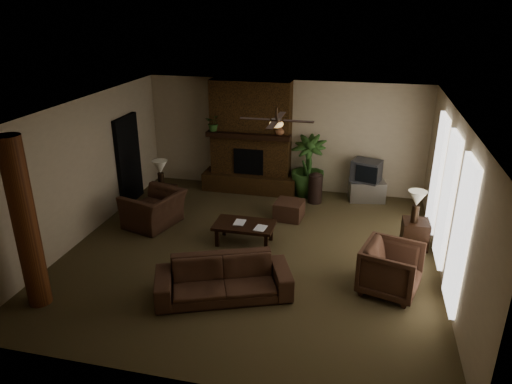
% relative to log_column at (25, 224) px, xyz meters
% --- Properties ---
extents(room_shell, '(7.00, 7.00, 7.00)m').
position_rel_log_column_xyz_m(room_shell, '(2.95, 2.40, 0.00)').
color(room_shell, '#4E4027').
rests_on(room_shell, ground).
extents(fireplace, '(2.40, 0.70, 2.80)m').
position_rel_log_column_xyz_m(fireplace, '(2.15, 5.62, -0.24)').
color(fireplace, '#4F3115').
rests_on(fireplace, ground).
extents(windows, '(0.08, 3.65, 2.35)m').
position_rel_log_column_xyz_m(windows, '(6.40, 2.60, -0.05)').
color(windows, white).
rests_on(windows, ground).
extents(log_column, '(0.36, 0.36, 2.80)m').
position_rel_log_column_xyz_m(log_column, '(0.00, 0.00, 0.00)').
color(log_column, brown).
rests_on(log_column, ground).
extents(doorway, '(0.10, 1.00, 2.10)m').
position_rel_log_column_xyz_m(doorway, '(-0.49, 4.20, -0.35)').
color(doorway, black).
rests_on(doorway, ground).
extents(ceiling_fan, '(1.35, 1.35, 0.37)m').
position_rel_log_column_xyz_m(ceiling_fan, '(3.35, 2.70, 1.13)').
color(ceiling_fan, black).
rests_on(ceiling_fan, ceiling).
extents(sofa, '(2.29, 1.41, 0.86)m').
position_rel_log_column_xyz_m(sofa, '(2.85, 0.86, -0.97)').
color(sofa, '#42291C').
rests_on(sofa, ground).
extents(armchair_left, '(1.04, 1.32, 1.01)m').
position_rel_log_column_xyz_m(armchair_left, '(0.62, 3.08, -0.89)').
color(armchair_left, '#42291C').
rests_on(armchair_left, ground).
extents(armchair_right, '(1.07, 1.11, 0.94)m').
position_rel_log_column_xyz_m(armchair_right, '(5.53, 1.61, -0.93)').
color(armchair_right, '#42291C').
rests_on(armchair_right, ground).
extents(coffee_table, '(1.20, 0.70, 0.43)m').
position_rel_log_column_xyz_m(coffee_table, '(2.73, 2.71, -1.03)').
color(coffee_table, black).
rests_on(coffee_table, ground).
extents(ottoman, '(0.66, 0.66, 0.40)m').
position_rel_log_column_xyz_m(ottoman, '(3.41, 4.09, -1.20)').
color(ottoman, '#42291C').
rests_on(ottoman, ground).
extents(tv_stand, '(0.92, 0.64, 0.50)m').
position_rel_log_column_xyz_m(tv_stand, '(5.09, 5.55, -1.15)').
color(tv_stand, '#AEADB0').
rests_on(tv_stand, ground).
extents(tv, '(0.77, 0.70, 0.52)m').
position_rel_log_column_xyz_m(tv, '(5.04, 5.54, -0.64)').
color(tv, '#323234').
rests_on(tv, tv_stand).
extents(floor_vase, '(0.34, 0.34, 0.77)m').
position_rel_log_column_xyz_m(floor_vase, '(3.88, 5.13, -0.97)').
color(floor_vase, black).
rests_on(floor_vase, ground).
extents(floor_plant, '(1.09, 1.65, 0.86)m').
position_rel_log_column_xyz_m(floor_plant, '(3.62, 5.55, -0.97)').
color(floor_plant, '#2F5321').
rests_on(floor_plant, ground).
extents(side_table_left, '(0.50, 0.50, 0.55)m').
position_rel_log_column_xyz_m(side_table_left, '(0.48, 3.94, -1.12)').
color(side_table_left, black).
rests_on(side_table_left, ground).
extents(lamp_left, '(0.39, 0.39, 0.65)m').
position_rel_log_column_xyz_m(lamp_left, '(0.44, 3.91, -0.40)').
color(lamp_left, black).
rests_on(lamp_left, side_table_left).
extents(side_table_right, '(0.52, 0.52, 0.55)m').
position_rel_log_column_xyz_m(side_table_right, '(6.06, 3.35, -1.12)').
color(side_table_right, black).
rests_on(side_table_right, ground).
extents(lamp_right, '(0.38, 0.38, 0.65)m').
position_rel_log_column_xyz_m(lamp_right, '(6.00, 3.30, -0.40)').
color(lamp_right, black).
rests_on(lamp_right, side_table_right).
extents(mantel_plant, '(0.41, 0.45, 0.33)m').
position_rel_log_column_xyz_m(mantel_plant, '(1.27, 5.39, 0.32)').
color(mantel_plant, '#2F5321').
rests_on(mantel_plant, fireplace).
extents(mantel_vase, '(0.23, 0.24, 0.22)m').
position_rel_log_column_xyz_m(mantel_vase, '(2.93, 5.39, 0.27)').
color(mantel_vase, '#935C3A').
rests_on(mantel_vase, fireplace).
extents(book_a, '(0.22, 0.03, 0.29)m').
position_rel_log_column_xyz_m(book_a, '(2.53, 2.71, -0.83)').
color(book_a, '#999999').
rests_on(book_a, coffee_table).
extents(book_b, '(0.21, 0.05, 0.29)m').
position_rel_log_column_xyz_m(book_b, '(2.99, 2.58, -0.82)').
color(book_b, '#999999').
rests_on(book_b, coffee_table).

